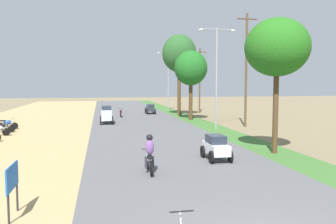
{
  "coord_description": "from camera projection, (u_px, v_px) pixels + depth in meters",
  "views": [
    {
      "loc": [
        -3.7,
        -6.5,
        3.83
      ],
      "look_at": [
        0.62,
        15.72,
        1.97
      ],
      "focal_mm": 37.21,
      "sensor_mm": 36.0,
      "label": 1
    }
  ],
  "objects": [
    {
      "name": "car_hatchback_white",
      "position": [
        216.0,
        147.0,
        17.04
      ],
      "size": [
        1.04,
        2.0,
        1.23
      ],
      "color": "silver",
      "rests_on": "road_strip"
    },
    {
      "name": "motorbike_ahead_third",
      "position": [
        149.0,
        155.0,
        14.52
      ],
      "size": [
        0.54,
        1.8,
        1.66
      ],
      "color": "black",
      "rests_on": "road_strip"
    },
    {
      "name": "median_tree_nearest",
      "position": [
        277.0,
        48.0,
        18.44
      ],
      "size": [
        3.42,
        3.42,
        7.24
      ],
      "color": "#4C351E",
      "rests_on": "median_strip"
    },
    {
      "name": "utility_pole_far",
      "position": [
        200.0,
        79.0,
        44.96
      ],
      "size": [
        1.8,
        0.2,
        8.35
      ],
      "color": "brown",
      "rests_on": "ground"
    },
    {
      "name": "parked_motorbike_sixth",
      "position": [
        3.0,
        126.0,
        26.73
      ],
      "size": [
        1.8,
        0.54,
        0.94
      ],
      "color": "black",
      "rests_on": "dirt_shoulder"
    },
    {
      "name": "car_van_silver",
      "position": [
        106.0,
        114.0,
        32.53
      ],
      "size": [
        1.19,
        2.41,
        1.67
      ],
      "color": "#B7BCC1",
      "rests_on": "road_strip"
    },
    {
      "name": "car_sedan_charcoal",
      "position": [
        150.0,
        108.0,
        43.21
      ],
      "size": [
        1.1,
        2.26,
        1.19
      ],
      "color": "#282D33",
      "rests_on": "road_strip"
    },
    {
      "name": "parked_motorbike_seventh",
      "position": [
        7.0,
        123.0,
        28.57
      ],
      "size": [
        1.8,
        0.54,
        0.94
      ],
      "color": "black",
      "rests_on": "dirt_shoulder"
    },
    {
      "name": "street_signboard",
      "position": [
        12.0,
        181.0,
        9.75
      ],
      "size": [
        0.06,
        1.3,
        1.5
      ],
      "color": "#262628",
      "rests_on": "dirt_shoulder"
    },
    {
      "name": "median_tree_third",
      "position": [
        179.0,
        54.0,
        40.57
      ],
      "size": [
        3.98,
        3.98,
        9.47
      ],
      "color": "#4C351E",
      "rests_on": "median_strip"
    },
    {
      "name": "streetlamp_mid",
      "position": [
        168.0,
        77.0,
        49.33
      ],
      "size": [
        3.16,
        0.2,
        8.28
      ],
      "color": "gray",
      "rests_on": "median_strip"
    },
    {
      "name": "utility_pole_near",
      "position": [
        246.0,
        68.0,
        30.47
      ],
      "size": [
        1.8,
        0.2,
        9.9
      ],
      "color": "brown",
      "rests_on": "ground"
    },
    {
      "name": "motorbike_ahead_fourth",
      "position": [
        121.0,
        113.0,
        39.0
      ],
      "size": [
        0.54,
        1.8,
        0.94
      ],
      "color": "black",
      "rests_on": "road_strip"
    },
    {
      "name": "streetlamp_near",
      "position": [
        217.0,
        71.0,
        28.83
      ],
      "size": [
        3.16,
        0.2,
        8.36
      ],
      "color": "gray",
      "rests_on": "median_strip"
    },
    {
      "name": "median_tree_second",
      "position": [
        191.0,
        68.0,
        35.82
      ],
      "size": [
        3.4,
        3.4,
        7.17
      ],
      "color": "#4C351E",
      "rests_on": "median_strip"
    }
  ]
}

